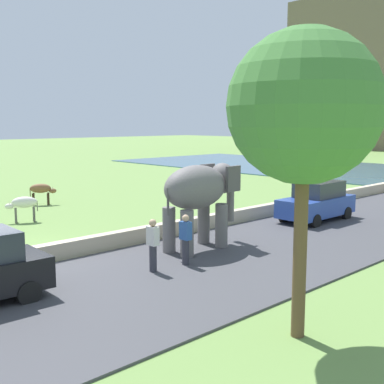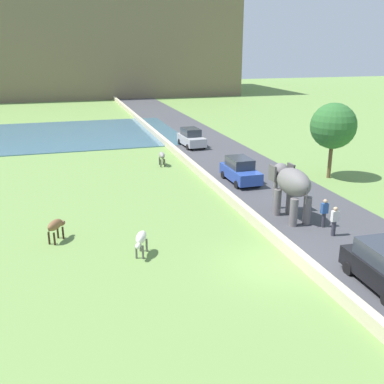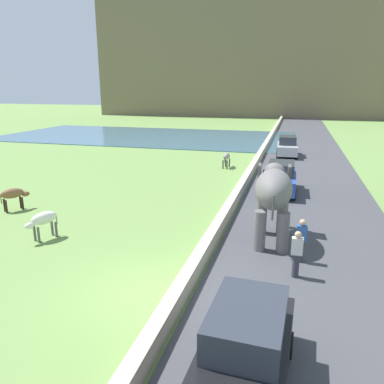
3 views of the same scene
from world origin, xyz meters
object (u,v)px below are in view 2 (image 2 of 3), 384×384
cow_grey (162,156)px  person_beside_elephant (324,213)px  car_silver (191,138)px  elephant (291,184)px  car_blue (240,171)px  cow_white (141,239)px  person_trailing (334,221)px  cow_brown (56,226)px

cow_grey → person_beside_elephant: bearing=-70.5°
car_silver → elephant: bearing=-90.0°
car_blue → cow_white: size_ratio=2.87×
person_trailing → cow_brown: bearing=165.9°
car_silver → car_blue: bearing=-90.0°
person_beside_elephant → cow_white: bearing=-176.9°
person_trailing → car_blue: (-0.97, 10.27, 0.03)m
car_silver → car_blue: 12.44m
person_trailing → car_silver: 22.73m
elephant → person_trailing: elephant is taller
person_trailing → car_silver: bearing=92.4°
car_blue → cow_grey: size_ratio=2.87×
person_beside_elephant → cow_white: size_ratio=1.16×
car_blue → elephant: bearing=-90.1°
car_silver → car_blue: (0.00, -12.44, 0.00)m
elephant → person_trailing: bearing=-71.4°
cow_white → person_trailing: bearing=-3.6°
elephant → person_beside_elephant: elephant is taller
car_blue → cow_grey: 7.58m
cow_brown → cow_grey: size_ratio=0.96×
elephant → person_beside_elephant: bearing=-57.1°
elephant → person_trailing: (0.98, -2.91, -1.16)m
elephant → person_trailing: size_ratio=2.15×
person_beside_elephant → elephant: bearing=122.9°
elephant → car_silver: elephant is taller
elephant → cow_white: 9.25m
cow_white → cow_brown: bearing=143.5°
car_blue → cow_grey: (-4.32, 6.23, -0.06)m
person_trailing → cow_grey: size_ratio=1.16×
car_silver → car_blue: same height
cow_brown → cow_grey: bearing=57.4°
car_silver → cow_grey: bearing=-124.8°
person_beside_elephant → car_silver: size_ratio=0.40×
person_beside_elephant → car_silver: bearing=93.0°
elephant → cow_white: bearing=-165.6°
cow_grey → cow_brown: bearing=-122.6°
elephant → cow_grey: 14.30m
person_beside_elephant → car_silver: 21.56m
cow_white → cow_grey: size_ratio=1.00×
cow_grey → cow_white: bearing=-106.1°
person_trailing → cow_white: person_trailing is taller
elephant → cow_brown: (-12.67, 0.51, -1.20)m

